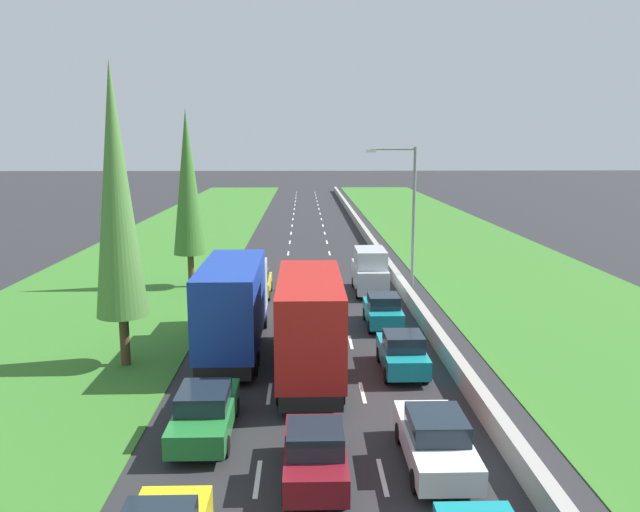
{
  "coord_description": "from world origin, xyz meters",
  "views": [
    {
      "loc": [
        -0.43,
        -1.02,
        9.24
      ],
      "look_at": [
        0.88,
        48.58,
        0.21
      ],
      "focal_mm": 34.96,
      "sensor_mm": 36.0,
      "label": 1
    }
  ],
  "objects_px": {
    "green_sedan_left_lane": "(205,412)",
    "blue_box_truck_left_lane": "(234,304)",
    "teal_hatchback_right_lane": "(402,353)",
    "teal_hatchback_right_lane_fourth": "(383,311)",
    "poplar_tree_third": "(188,183)",
    "red_box_truck_centre_lane": "(310,321)",
    "silver_van_right_lane": "(370,271)",
    "poplar_tree_second": "(116,192)",
    "street_light_mast": "(409,207)",
    "white_sedan_right_lane": "(435,440)",
    "maroon_hatchback_centre_lane": "(315,453)",
    "yellow_hatchback_left_lane_fourth": "(257,283)"
  },
  "relations": [
    {
      "from": "red_box_truck_centre_lane",
      "to": "green_sedan_left_lane",
      "type": "bearing_deg",
      "value": -122.07
    },
    {
      "from": "street_light_mast",
      "to": "teal_hatchback_right_lane_fourth",
      "type": "bearing_deg",
      "value": -106.74
    },
    {
      "from": "blue_box_truck_left_lane",
      "to": "poplar_tree_second",
      "type": "height_order",
      "value": "poplar_tree_second"
    },
    {
      "from": "poplar_tree_second",
      "to": "blue_box_truck_left_lane",
      "type": "bearing_deg",
      "value": 21.77
    },
    {
      "from": "green_sedan_left_lane",
      "to": "street_light_mast",
      "type": "distance_m",
      "value": 23.51
    },
    {
      "from": "white_sedan_right_lane",
      "to": "teal_hatchback_right_lane_fourth",
      "type": "distance_m",
      "value": 13.95
    },
    {
      "from": "teal_hatchback_right_lane",
      "to": "yellow_hatchback_left_lane_fourth",
      "type": "xyz_separation_m",
      "value": [
        -6.88,
        13.07,
        0.0
      ]
    },
    {
      "from": "street_light_mast",
      "to": "maroon_hatchback_centre_lane",
      "type": "bearing_deg",
      "value": -105.19
    },
    {
      "from": "green_sedan_left_lane",
      "to": "silver_van_right_lane",
      "type": "xyz_separation_m",
      "value": [
        7.28,
        19.13,
        0.59
      ]
    },
    {
      "from": "maroon_hatchback_centre_lane",
      "to": "silver_van_right_lane",
      "type": "distance_m",
      "value": 22.3
    },
    {
      "from": "teal_hatchback_right_lane_fourth",
      "to": "poplar_tree_third",
      "type": "bearing_deg",
      "value": 141.06
    },
    {
      "from": "white_sedan_right_lane",
      "to": "teal_hatchback_right_lane",
      "type": "relative_size",
      "value": 1.15
    },
    {
      "from": "street_light_mast",
      "to": "yellow_hatchback_left_lane_fourth",
      "type": "bearing_deg",
      "value": -166.02
    },
    {
      "from": "white_sedan_right_lane",
      "to": "poplar_tree_second",
      "type": "xyz_separation_m",
      "value": [
        -11.29,
        8.59,
        6.48
      ]
    },
    {
      "from": "red_box_truck_centre_lane",
      "to": "street_light_mast",
      "type": "bearing_deg",
      "value": 67.2
    },
    {
      "from": "white_sedan_right_lane",
      "to": "yellow_hatchback_left_lane_fourth",
      "type": "bearing_deg",
      "value": 107.95
    },
    {
      "from": "red_box_truck_centre_lane",
      "to": "white_sedan_right_lane",
      "type": "bearing_deg",
      "value": -64.64
    },
    {
      "from": "white_sedan_right_lane",
      "to": "blue_box_truck_left_lane",
      "type": "height_order",
      "value": "blue_box_truck_left_lane"
    },
    {
      "from": "green_sedan_left_lane",
      "to": "poplar_tree_second",
      "type": "xyz_separation_m",
      "value": [
        -4.34,
        6.52,
        6.48
      ]
    },
    {
      "from": "red_box_truck_centre_lane",
      "to": "poplar_tree_second",
      "type": "distance_m",
      "value": 9.34
    },
    {
      "from": "red_box_truck_centre_lane",
      "to": "blue_box_truck_left_lane",
      "type": "relative_size",
      "value": 1.0
    },
    {
      "from": "teal_hatchback_right_lane_fourth",
      "to": "yellow_hatchback_left_lane_fourth",
      "type": "distance_m",
      "value": 9.55
    },
    {
      "from": "white_sedan_right_lane",
      "to": "green_sedan_left_lane",
      "type": "height_order",
      "value": "same"
    },
    {
      "from": "red_box_truck_centre_lane",
      "to": "poplar_tree_third",
      "type": "height_order",
      "value": "poplar_tree_third"
    },
    {
      "from": "poplar_tree_third",
      "to": "red_box_truck_centre_lane",
      "type": "bearing_deg",
      "value": -64.22
    },
    {
      "from": "silver_van_right_lane",
      "to": "poplar_tree_third",
      "type": "height_order",
      "value": "poplar_tree_third"
    },
    {
      "from": "teal_hatchback_right_lane_fourth",
      "to": "poplar_tree_second",
      "type": "height_order",
      "value": "poplar_tree_second"
    },
    {
      "from": "teal_hatchback_right_lane",
      "to": "teal_hatchback_right_lane_fourth",
      "type": "distance_m",
      "value": 6.46
    },
    {
      "from": "white_sedan_right_lane",
      "to": "poplar_tree_third",
      "type": "height_order",
      "value": "poplar_tree_third"
    },
    {
      "from": "silver_van_right_lane",
      "to": "poplar_tree_second",
      "type": "distance_m",
      "value": 18.13
    },
    {
      "from": "poplar_tree_second",
      "to": "street_light_mast",
      "type": "distance_m",
      "value": 20.32
    },
    {
      "from": "teal_hatchback_right_lane_fourth",
      "to": "red_box_truck_centre_lane",
      "type": "relative_size",
      "value": 0.41
    },
    {
      "from": "poplar_tree_second",
      "to": "poplar_tree_third",
      "type": "distance_m",
      "value": 14.51
    },
    {
      "from": "teal_hatchback_right_lane",
      "to": "blue_box_truck_left_lane",
      "type": "relative_size",
      "value": 0.41
    },
    {
      "from": "poplar_tree_second",
      "to": "street_light_mast",
      "type": "xyz_separation_m",
      "value": [
        14.23,
        14.35,
        -2.06
      ]
    },
    {
      "from": "teal_hatchback_right_lane_fourth",
      "to": "maroon_hatchback_centre_lane",
      "type": "xyz_separation_m",
      "value": [
        -3.73,
        -14.7,
        0.0
      ]
    },
    {
      "from": "maroon_hatchback_centre_lane",
      "to": "blue_box_truck_left_lane",
      "type": "bearing_deg",
      "value": 106.98
    },
    {
      "from": "yellow_hatchback_left_lane_fourth",
      "to": "blue_box_truck_left_lane",
      "type": "bearing_deg",
      "value": -91.25
    },
    {
      "from": "teal_hatchback_right_lane",
      "to": "maroon_hatchback_centre_lane",
      "type": "bearing_deg",
      "value": -114.22
    },
    {
      "from": "white_sedan_right_lane",
      "to": "teal_hatchback_right_lane",
      "type": "height_order",
      "value": "teal_hatchback_right_lane"
    },
    {
      "from": "white_sedan_right_lane",
      "to": "blue_box_truck_left_lane",
      "type": "relative_size",
      "value": 0.48
    },
    {
      "from": "green_sedan_left_lane",
      "to": "blue_box_truck_left_lane",
      "type": "height_order",
      "value": "blue_box_truck_left_lane"
    },
    {
      "from": "silver_van_right_lane",
      "to": "teal_hatchback_right_lane",
      "type": "bearing_deg",
      "value": -90.48
    },
    {
      "from": "white_sedan_right_lane",
      "to": "maroon_hatchback_centre_lane",
      "type": "xyz_separation_m",
      "value": [
        -3.49,
        -0.76,
        0.02
      ]
    },
    {
      "from": "teal_hatchback_right_lane_fourth",
      "to": "blue_box_truck_left_lane",
      "type": "height_order",
      "value": "blue_box_truck_left_lane"
    },
    {
      "from": "silver_van_right_lane",
      "to": "yellow_hatchback_left_lane_fourth",
      "type": "xyz_separation_m",
      "value": [
        -6.99,
        -0.65,
        -0.56
      ]
    },
    {
      "from": "green_sedan_left_lane",
      "to": "poplar_tree_second",
      "type": "relative_size",
      "value": 0.36
    },
    {
      "from": "white_sedan_right_lane",
      "to": "poplar_tree_second",
      "type": "height_order",
      "value": "poplar_tree_second"
    },
    {
      "from": "maroon_hatchback_centre_lane",
      "to": "silver_van_right_lane",
      "type": "bearing_deg",
      "value": 80.13
    },
    {
      "from": "green_sedan_left_lane",
      "to": "street_light_mast",
      "type": "bearing_deg",
      "value": 64.65
    }
  ]
}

